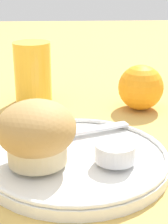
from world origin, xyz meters
name	(u,v)px	position (x,y,z in m)	size (l,w,h in m)	color
ground_plane	(82,159)	(0.00, 0.00, 0.00)	(3.00, 3.00, 0.00)	tan
plate	(77,159)	(-0.01, -0.02, 0.01)	(0.24, 0.24, 0.02)	white
muffin	(36,133)	(-0.06, -0.04, 0.06)	(0.10, 0.10, 0.08)	beige
cream_ramekin	(115,151)	(0.04, -0.04, 0.03)	(0.05, 0.05, 0.02)	silver
berry_pair	(62,136)	(-0.03, 0.02, 0.03)	(0.02, 0.01, 0.01)	maroon
butter_knife	(81,131)	(0.00, 0.05, 0.02)	(0.15, 0.07, 0.00)	silver
orange_fruit	(141,87)	(0.12, 0.19, 0.04)	(0.08, 0.08, 0.08)	orange
juice_glass	(33,73)	(-0.08, 0.25, 0.06)	(0.07, 0.07, 0.12)	gold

